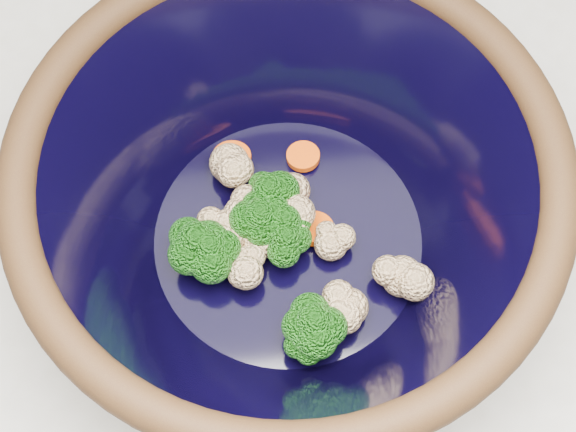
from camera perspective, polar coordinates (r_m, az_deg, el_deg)
The scene contains 2 objects.
mixing_bowl at distance 0.59m, azimuth -0.00°, elevation 0.67°, with size 0.41×0.41×0.17m.
vegetable_pile at distance 0.62m, azimuth -1.43°, elevation -1.74°, with size 0.19×0.20×0.05m.
Camera 1 is at (-0.08, -0.16, 1.53)m, focal length 50.00 mm.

